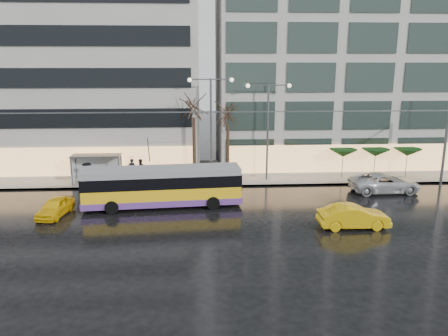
{
  "coord_description": "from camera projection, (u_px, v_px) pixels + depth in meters",
  "views": [
    {
      "loc": [
        0.91,
        -27.1,
        10.46
      ],
      "look_at": [
        2.79,
        5.0,
        2.66
      ],
      "focal_mm": 35.0,
      "sensor_mm": 36.0,
      "label": 1
    }
  ],
  "objects": [
    {
      "name": "trolleybus",
      "position": [
        163.0,
        188.0,
        32.22
      ],
      "size": [
        11.66,
        4.74,
        5.34
      ],
      "color": "yellow",
      "rests_on": "ground"
    },
    {
      "name": "parasol_a",
      "position": [
        343.0,
        153.0,
        39.6
      ],
      "size": [
        2.5,
        2.5,
        2.65
      ],
      "color": "#595B60",
      "rests_on": "sidewalk"
    },
    {
      "name": "bus_shelter",
      "position": [
        93.0,
        162.0,
        38.13
      ],
      "size": [
        4.2,
        1.6,
        2.51
      ],
      "color": "#595B60",
      "rests_on": "sidewalk"
    },
    {
      "name": "sidewalk",
      "position": [
        210.0,
        172.0,
        42.38
      ],
      "size": [
        80.0,
        10.0,
        0.15
      ],
      "primitive_type": "cube",
      "color": "gray",
      "rests_on": "ground"
    },
    {
      "name": "sedan_silver",
      "position": [
        385.0,
        183.0,
        35.98
      ],
      "size": [
        5.74,
        2.73,
        1.58
      ],
      "primitive_type": "imported",
      "rotation": [
        0.0,
        0.0,
        1.59
      ],
      "color": "silver",
      "rests_on": "ground"
    },
    {
      "name": "parasol_b",
      "position": [
        375.0,
        153.0,
        39.77
      ],
      "size": [
        2.5,
        2.5,
        2.65
      ],
      "color": "#595B60",
      "rests_on": "sidewalk"
    },
    {
      "name": "parasol_c",
      "position": [
        407.0,
        152.0,
        39.94
      ],
      "size": [
        2.5,
        2.5,
        2.65
      ],
      "color": "#595B60",
      "rests_on": "sidewalk"
    },
    {
      "name": "building_left",
      "position": [
        28.0,
        55.0,
        43.6
      ],
      "size": [
        34.0,
        14.0,
        22.0
      ],
      "primitive_type": "cube",
      "color": "#A9A6A2",
      "rests_on": "sidewalk"
    },
    {
      "name": "street_lamp_far",
      "position": [
        268.0,
        118.0,
        38.23
      ],
      "size": [
        3.96,
        0.36,
        8.53
      ],
      "color": "#595B60",
      "rests_on": "sidewalk"
    },
    {
      "name": "street_lamp_near",
      "position": [
        211.0,
        115.0,
        37.88
      ],
      "size": [
        3.96,
        0.36,
        9.03
      ],
      "color": "#595B60",
      "rests_on": "sidewalk"
    },
    {
      "name": "kerb",
      "position": [
        212.0,
        186.0,
        37.58
      ],
      "size": [
        80.0,
        0.1,
        0.15
      ],
      "primitive_type": "cube",
      "color": "slate",
      "rests_on": "ground"
    },
    {
      "name": "pedestrian_a",
      "position": [
        132.0,
        164.0,
        39.14
      ],
      "size": [
        1.04,
        1.05,
        2.19
      ],
      "color": "black",
      "rests_on": "sidewalk"
    },
    {
      "name": "tree_b",
      "position": [
        228.0,
        110.0,
        38.26
      ],
      "size": [
        3.2,
        3.2,
        7.7
      ],
      "color": "black",
      "rests_on": "sidewalk"
    },
    {
      "name": "taxi_a",
      "position": [
        55.0,
        207.0,
        30.42
      ],
      "size": [
        2.12,
        3.97,
        1.28
      ],
      "primitive_type": "imported",
      "rotation": [
        0.0,
        0.0,
        -0.17
      ],
      "color": "yellow",
      "rests_on": "ground"
    },
    {
      "name": "tree_a",
      "position": [
        193.0,
        102.0,
        37.73
      ],
      "size": [
        3.2,
        3.2,
        8.4
      ],
      "color": "black",
      "rests_on": "sidewalk"
    },
    {
      "name": "taxi_b",
      "position": [
        353.0,
        216.0,
        28.22
      ],
      "size": [
        4.57,
        1.6,
        1.51
      ],
      "primitive_type": "imported",
      "rotation": [
        0.0,
        0.0,
        1.57
      ],
      "color": "yellow",
      "rests_on": "ground"
    },
    {
      "name": "ground",
      "position": [
        186.0,
        226.0,
        28.7
      ],
      "size": [
        140.0,
        140.0,
        0.0
      ],
      "primitive_type": "plane",
      "color": "black",
      "rests_on": "ground"
    },
    {
      "name": "building_right",
      "position": [
        372.0,
        41.0,
        45.24
      ],
      "size": [
        32.0,
        14.0,
        25.0
      ],
      "primitive_type": "cube",
      "color": "#A9A6A2",
      "rests_on": "sidewalk"
    },
    {
      "name": "pedestrian_c",
      "position": [
        87.0,
        174.0,
        37.04
      ],
      "size": [
        1.09,
        0.95,
        2.11
      ],
      "color": "black",
      "rests_on": "sidewalk"
    },
    {
      "name": "pedestrian_b",
      "position": [
        140.0,
        169.0,
        39.65
      ],
      "size": [
        1.1,
        1.03,
        1.8
      ],
      "color": "black",
      "rests_on": "sidewalk"
    },
    {
      "name": "catenary",
      "position": [
        200.0,
        141.0,
        35.46
      ],
      "size": [
        42.24,
        5.12,
        7.0
      ],
      "color": "#595B60",
      "rests_on": "ground"
    }
  ]
}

